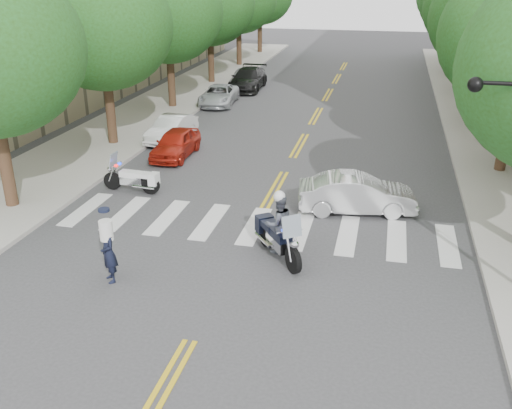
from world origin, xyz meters
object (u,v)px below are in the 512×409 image
(convertible, at_px, (357,194))
(officer_standing, at_px, (109,252))
(motorcycle_parked, at_px, (136,179))
(motorcycle_police, at_px, (278,228))

(convertible, bearing_deg, officer_standing, 125.97)
(motorcycle_parked, bearing_deg, convertible, -86.18)
(motorcycle_police, distance_m, convertible, 4.46)
(motorcycle_police, relative_size, motorcycle_parked, 0.97)
(officer_standing, distance_m, convertible, 8.94)
(motorcycle_parked, relative_size, officer_standing, 1.34)
(officer_standing, height_order, convertible, officer_standing)
(motorcycle_parked, bearing_deg, motorcycle_police, -118.30)
(motorcycle_police, xyz_separation_m, motorcycle_parked, (-6.29, 3.94, -0.43))
(motorcycle_parked, xyz_separation_m, convertible, (8.35, 0.01, 0.15))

